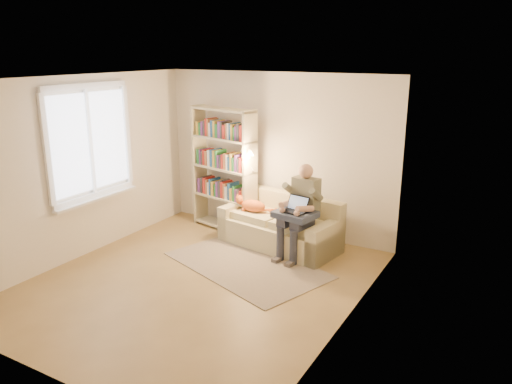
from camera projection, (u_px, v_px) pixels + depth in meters
The scene contains 14 objects.
floor at pixel (197, 283), 6.50m from camera, with size 4.50×4.50×0.00m, color olive.
ceiling at pixel (190, 79), 5.78m from camera, with size 4.00×4.50×0.02m, color white.
wall_left at pixel (80, 168), 7.09m from camera, with size 0.02×4.50×2.60m, color silver.
wall_right at pixel (349, 212), 5.19m from camera, with size 0.02×4.50×2.60m, color silver.
wall_back at pixel (277, 154), 8.02m from camera, with size 4.00×0.02×2.60m, color silver.
wall_front at pixel (36, 247), 4.26m from camera, with size 4.00×0.02×2.60m, color silver.
window at pixel (93, 161), 7.21m from camera, with size 0.12×1.52×1.69m.
sofa at pixel (281, 228), 7.66m from camera, with size 1.94×1.11×0.78m.
person at pixel (301, 206), 7.15m from camera, with size 0.47×0.66×1.36m.
cat at pixel (254, 205), 7.76m from camera, with size 0.63×0.28×0.23m.
blanket at pixel (294, 214), 7.09m from camera, with size 0.55×0.45×0.09m, color #2A344B.
laptop at pixel (295, 207), 7.07m from camera, with size 0.37×0.34×0.27m.
bookshelf at pixel (224, 164), 8.15m from camera, with size 1.34×0.64×2.05m.
rug at pixel (247, 265), 7.02m from camera, with size 2.25×1.33×0.01m, color gray.
Camera 1 is at (3.59, -4.77, 2.93)m, focal length 35.00 mm.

